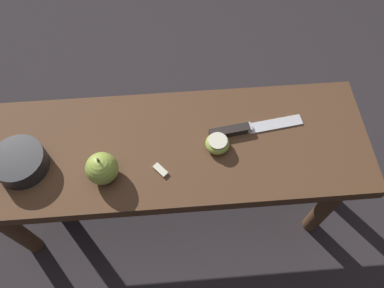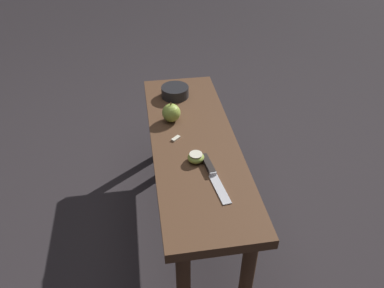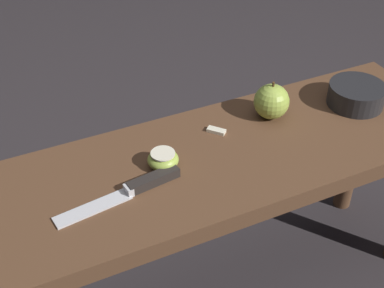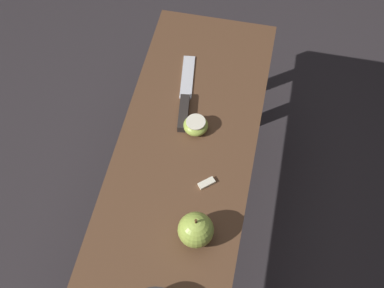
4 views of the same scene
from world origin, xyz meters
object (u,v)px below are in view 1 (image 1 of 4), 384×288
Objects in this scene: wooden_bench at (167,157)px; bowl at (20,162)px; apple_whole at (102,168)px; knife at (242,129)px; apple_cut at (217,143)px.

wooden_bench is 8.23× the size of bowl.
bowl is at bearing -11.17° from apple_whole.
apple_whole reaches higher than bowl.
wooden_bench is 0.20m from apple_whole.
bowl is (0.57, 0.06, 0.02)m from knife.
wooden_bench is 0.16m from apple_cut.
bowl is at bearing 5.10° from wooden_bench.
apple_cut is (0.07, 0.04, 0.01)m from knife.
apple_whole is 0.30m from apple_cut.
apple_whole is 0.21m from bowl.
knife is 0.38m from apple_whole.
apple_cut reaches higher than knife.
knife reaches higher than wooden_bench.
apple_whole is (0.36, 0.10, 0.03)m from knife.
knife is 0.09m from apple_cut.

